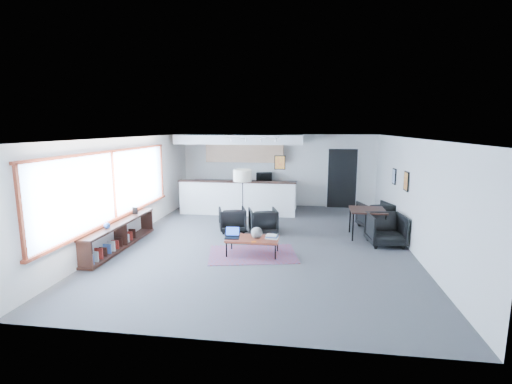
# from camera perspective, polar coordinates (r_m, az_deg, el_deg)

# --- Properties ---
(room) EXTENTS (7.02, 9.02, 2.62)m
(room) POSITION_cam_1_polar(r_m,az_deg,el_deg) (9.17, 1.15, 0.20)
(room) COLOR #4A4A4C
(room) RESTS_ON ground
(window) EXTENTS (0.10, 5.95, 1.66)m
(window) POSITION_cam_1_polar(r_m,az_deg,el_deg) (9.36, -21.11, 0.69)
(window) COLOR #8CBFFF
(window) RESTS_ON room
(console) EXTENTS (0.35, 3.00, 0.80)m
(console) POSITION_cam_1_polar(r_m,az_deg,el_deg) (9.39, -20.24, -6.29)
(console) COLOR black
(console) RESTS_ON floor
(kitchenette) EXTENTS (4.20, 1.96, 2.60)m
(kitchenette) POSITION_cam_1_polar(r_m,az_deg,el_deg) (12.97, -2.18, 3.40)
(kitchenette) COLOR white
(kitchenette) RESTS_ON floor
(doorway) EXTENTS (1.10, 0.12, 2.15)m
(doorway) POSITION_cam_1_polar(r_m,az_deg,el_deg) (13.57, 13.09, 2.15)
(doorway) COLOR black
(doorway) RESTS_ON room
(track_light) EXTENTS (1.60, 0.07, 0.15)m
(track_light) POSITION_cam_1_polar(r_m,az_deg,el_deg) (11.30, -0.50, 8.29)
(track_light) COLOR silver
(track_light) RESTS_ON room
(wall_art_lower) EXTENTS (0.03, 0.38, 0.48)m
(wall_art_lower) POSITION_cam_1_polar(r_m,az_deg,el_deg) (9.76, 22.11, 1.55)
(wall_art_lower) COLOR black
(wall_art_lower) RESTS_ON room
(wall_art_upper) EXTENTS (0.03, 0.34, 0.44)m
(wall_art_upper) POSITION_cam_1_polar(r_m,az_deg,el_deg) (11.02, 20.48, 2.27)
(wall_art_upper) COLOR black
(wall_art_upper) RESTS_ON room
(kilim_rug) EXTENTS (2.19, 1.70, 0.01)m
(kilim_rug) POSITION_cam_1_polar(r_m,az_deg,el_deg) (8.53, -0.53, -9.54)
(kilim_rug) COLOR #64364E
(kilim_rug) RESTS_ON floor
(coffee_table) EXTENTS (1.18, 0.64, 0.39)m
(coffee_table) POSITION_cam_1_polar(r_m,az_deg,el_deg) (8.42, -0.53, -7.29)
(coffee_table) COLOR maroon
(coffee_table) RESTS_ON floor
(laptop) EXTENTS (0.35, 0.30, 0.23)m
(laptop) POSITION_cam_1_polar(r_m,az_deg,el_deg) (8.48, -3.66, -6.52)
(laptop) COLOR black
(laptop) RESTS_ON coffee_table
(ceramic_pot) EXTENTS (0.26, 0.26, 0.26)m
(ceramic_pot) POSITION_cam_1_polar(r_m,az_deg,el_deg) (8.35, 0.10, -6.30)
(ceramic_pot) COLOR gray
(ceramic_pot) RESTS_ON coffee_table
(book_stack) EXTENTS (0.31, 0.26, 0.09)m
(book_stack) POSITION_cam_1_polar(r_m,az_deg,el_deg) (8.39, 2.47, -6.87)
(book_stack) COLOR silver
(book_stack) RESTS_ON coffee_table
(coaster) EXTENTS (0.14, 0.14, 0.01)m
(coaster) POSITION_cam_1_polar(r_m,az_deg,el_deg) (8.15, -0.37, -7.64)
(coaster) COLOR #E5590C
(coaster) RESTS_ON coffee_table
(armchair_left) EXTENTS (0.87, 0.84, 0.73)m
(armchair_left) POSITION_cam_1_polar(r_m,az_deg,el_deg) (10.30, -3.68, -4.06)
(armchair_left) COLOR black
(armchair_left) RESTS_ON floor
(armchair_right) EXTENTS (0.88, 0.85, 0.74)m
(armchair_right) POSITION_cam_1_polar(r_m,az_deg,el_deg) (10.10, 1.09, -4.28)
(armchair_right) COLOR black
(armchair_right) RESTS_ON floor
(floor_lamp) EXTENTS (0.60, 0.60, 1.72)m
(floor_lamp) POSITION_cam_1_polar(r_m,az_deg,el_deg) (10.06, -2.08, 2.21)
(floor_lamp) COLOR black
(floor_lamp) RESTS_ON floor
(dining_table) EXTENTS (0.90, 0.90, 0.75)m
(dining_table) POSITION_cam_1_polar(r_m,az_deg,el_deg) (10.06, 16.78, -2.94)
(dining_table) COLOR black
(dining_table) RESTS_ON floor
(dining_chair_near) EXTENTS (0.78, 0.74, 0.73)m
(dining_chair_near) POSITION_cam_1_polar(r_m,az_deg,el_deg) (9.62, 19.34, -5.62)
(dining_chair_near) COLOR black
(dining_chair_near) RESTS_ON floor
(dining_chair_far) EXTENTS (0.86, 0.83, 0.71)m
(dining_chair_far) POSITION_cam_1_polar(r_m,az_deg,el_deg) (11.08, 17.81, -3.56)
(dining_chair_far) COLOR black
(dining_chair_far) RESTS_ON floor
(microwave) EXTENTS (0.59, 0.36, 0.38)m
(microwave) POSITION_cam_1_polar(r_m,az_deg,el_deg) (13.32, 1.26, 2.47)
(microwave) COLOR black
(microwave) RESTS_ON kitchenette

